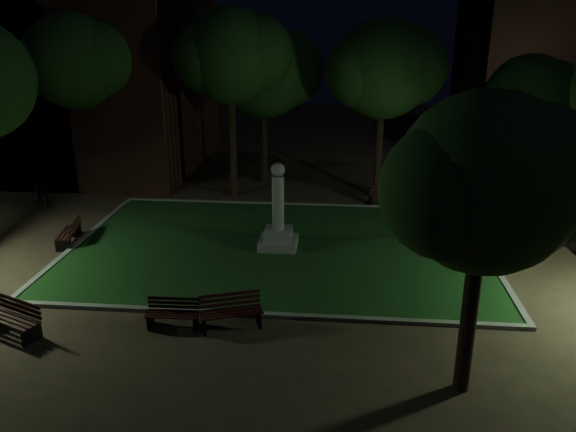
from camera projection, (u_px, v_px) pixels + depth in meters
name	position (u px, v px, depth m)	size (l,w,h in m)	color
ground	(272.00, 271.00, 19.07)	(80.00, 80.00, 0.00)	#453324
lawn	(278.00, 247.00, 20.93)	(15.00, 10.00, 0.08)	#1C4118
lawn_kerb	(278.00, 247.00, 20.93)	(15.40, 10.40, 0.12)	slate
monument	(278.00, 224.00, 20.63)	(1.40, 1.40, 3.20)	gray
building_main	(16.00, 33.00, 30.96)	(20.00, 12.00, 15.00)	#4F291E
tree_north_wl	(232.00, 55.00, 24.92)	(5.28, 4.31, 8.74)	black
tree_north_er	(385.00, 69.00, 25.03)	(5.48, 4.48, 8.23)	black
tree_ne	(531.00, 98.00, 25.72)	(4.83, 3.94, 6.66)	black
tree_se	(490.00, 184.00, 11.36)	(4.65, 3.80, 6.86)	black
tree_nw	(77.00, 61.00, 25.65)	(5.42, 4.43, 8.49)	black
tree_far_north	(265.00, 71.00, 27.57)	(5.69, 4.65, 7.98)	black
lamppost_nw	(50.00, 125.00, 28.18)	(1.18, 0.28, 4.36)	black
lamppost_ne	(544.00, 127.00, 27.52)	(1.18, 0.28, 4.43)	black
bench_near_left	(173.00, 314.00, 15.53)	(1.49, 0.56, 0.81)	black
bench_near_right	(231.00, 312.00, 15.49)	(1.82, 1.13, 0.94)	black
bench_west_near	(14.00, 319.00, 15.12)	(1.84, 1.24, 0.95)	black
bench_left_side	(70.00, 233.00, 21.21)	(0.89, 1.76, 0.92)	black
bench_right_side	(573.00, 237.00, 20.80)	(0.95, 1.86, 0.98)	black
bench_far_side	(388.00, 195.00, 25.78)	(1.83, 0.84, 0.97)	black
bicycle	(41.00, 194.00, 25.89)	(0.61, 1.76, 0.92)	black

